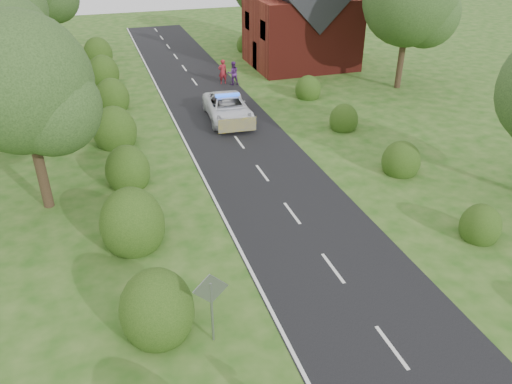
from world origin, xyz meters
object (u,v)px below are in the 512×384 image
object	(u,v)px
pedestrian_red	(223,72)
pedestrian_purple	(233,73)
police_van	(228,108)
road_sign	(211,298)

from	to	relation	value
pedestrian_red	pedestrian_purple	xyz separation A→B (m)	(0.68, -0.43, -0.05)
police_van	pedestrian_purple	bearing A→B (deg)	75.34
police_van	pedestrian_purple	size ratio (longest dim) A/B	3.20
road_sign	pedestrian_purple	distance (m)	25.64
police_van	pedestrian_purple	xyz separation A→B (m)	(2.29, 6.82, 0.12)
pedestrian_red	pedestrian_purple	size ratio (longest dim) A/B	1.06
road_sign	police_van	distance (m)	18.45
pedestrian_purple	pedestrian_red	bearing A→B (deg)	-30.68
pedestrian_red	pedestrian_purple	distance (m)	0.81
road_sign	pedestrian_red	xyz separation A→B (m)	(6.96, 24.88, -0.73)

